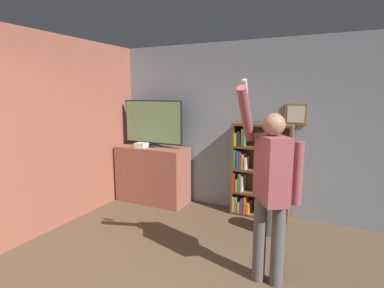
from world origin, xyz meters
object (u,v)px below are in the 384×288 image
Objects in this scene: bookshelf at (255,172)px; television at (153,123)px; person at (271,184)px; game_console at (141,145)px; waste_bin at (271,217)px.

television is at bearing -175.61° from bookshelf.
television is at bearing -156.13° from person.
game_console is 0.10× the size of person.
game_console is 2.81m from person.
person reaches higher than waste_bin.
bookshelf is (1.77, 0.14, -0.69)m from television.
game_console is at bearing -171.18° from bookshelf.
person is (2.46, -1.35, 0.03)m from game_console.
game_console is 0.46× the size of waste_bin.
television is 5.63× the size of game_console.
game_console is 0.14× the size of bookshelf.
television is 0.77× the size of bookshelf.
game_console is 1.97m from bookshelf.
waste_bin is at bearing -9.69° from television.
television is 1.91m from bookshelf.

